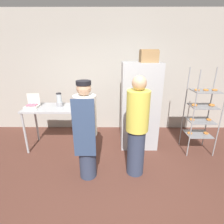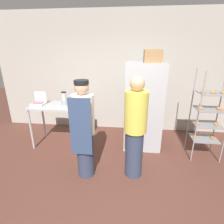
{
  "view_description": "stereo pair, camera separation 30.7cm",
  "coord_description": "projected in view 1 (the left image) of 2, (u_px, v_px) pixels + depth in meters",
  "views": [
    {
      "loc": [
        0.03,
        -2.15,
        2.08
      ],
      "look_at": [
        0.01,
        0.74,
        1.03
      ],
      "focal_mm": 28.0,
      "sensor_mm": 36.0,
      "label": 1
    },
    {
      "loc": [
        0.33,
        -2.13,
        2.08
      ],
      "look_at": [
        0.01,
        0.74,
        1.03
      ],
      "focal_mm": 28.0,
      "sensor_mm": 36.0,
      "label": 2
    }
  ],
  "objects": [
    {
      "name": "ground_plane",
      "position": [
        111.0,
        190.0,
        2.73
      ],
      "size": [
        14.0,
        14.0,
        0.0
      ],
      "primitive_type": "plane",
      "color": "brown"
    },
    {
      "name": "back_wall",
      "position": [
        112.0,
        74.0,
        4.48
      ],
      "size": [
        6.4,
        0.12,
        2.98
      ],
      "primitive_type": "cube",
      "color": "#ADA89E",
      "rests_on": "ground_plane"
    },
    {
      "name": "refrigerator",
      "position": [
        139.0,
        106.0,
        3.78
      ],
      "size": [
        0.78,
        0.67,
        1.84
      ],
      "color": "#ADAFB5",
      "rests_on": "ground_plane"
    },
    {
      "name": "baking_rack",
      "position": [
        202.0,
        113.0,
        3.53
      ],
      "size": [
        0.56,
        0.47,
        1.75
      ],
      "color": "#93969B",
      "rests_on": "ground_plane"
    },
    {
      "name": "prep_counter",
      "position": [
        55.0,
        112.0,
        3.7
      ],
      "size": [
        1.22,
        0.64,
        0.93
      ],
      "color": "#ADAFB5",
      "rests_on": "ground_plane"
    },
    {
      "name": "donut_box",
      "position": [
        32.0,
        105.0,
        3.6
      ],
      "size": [
        0.27,
        0.24,
        0.28
      ],
      "color": "silver",
      "rests_on": "prep_counter"
    },
    {
      "name": "blender_pitcher",
      "position": [
        59.0,
        101.0,
        3.65
      ],
      "size": [
        0.13,
        0.13,
        0.29
      ],
      "color": "#99999E",
      "rests_on": "prep_counter"
    },
    {
      "name": "cardboard_storage_box",
      "position": [
        149.0,
        56.0,
        3.36
      ],
      "size": [
        0.34,
        0.33,
        0.24
      ],
      "color": "#937047",
      "rests_on": "refrigerator"
    },
    {
      "name": "person_baker",
      "position": [
        86.0,
        131.0,
        2.76
      ],
      "size": [
        0.35,
        0.37,
        1.65
      ],
      "color": "#333D56",
      "rests_on": "ground_plane"
    },
    {
      "name": "person_customer",
      "position": [
        137.0,
        127.0,
        2.84
      ],
      "size": [
        0.36,
        0.36,
        1.72
      ],
      "color": "#333D56",
      "rests_on": "ground_plane"
    }
  ]
}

